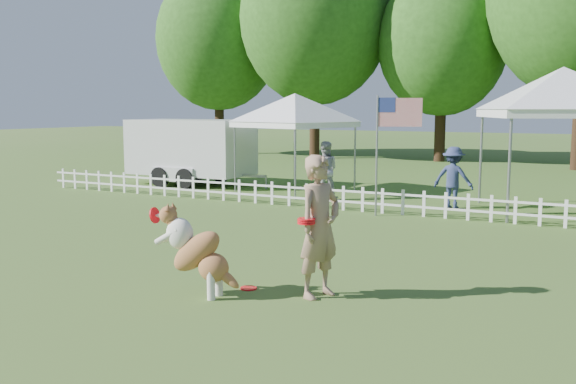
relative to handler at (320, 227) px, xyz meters
The scene contains 14 objects.
ground 1.62m from the handler, behind, with size 120.00×120.00×0.00m, color #2E571B.
picket_fence 6.96m from the handler, 100.87° to the left, with size 22.00×0.08×0.60m, color white, non-canonical shape.
handler is the anchor object (origin of this frame).
dog 1.64m from the handler, 153.38° to the right, with size 1.16×0.39×1.20m, color brown, non-canonical shape.
frisbee_on_turf 1.38m from the handler, behind, with size 0.23×0.23×0.02m, color red.
canopy_tent_left 10.84m from the handler, 119.11° to the left, with size 2.75×2.75×2.85m, color white, non-canonical shape.
canopy_tent_right 9.11m from the handler, 76.83° to the left, with size 3.25×3.25×3.35m, color white, non-canonical shape.
cargo_trailer 13.11m from the handler, 133.85° to the left, with size 4.90×2.16×2.16m, color silver, non-canonical shape.
flag_pole 6.64m from the handler, 103.83° to the left, with size 1.06×0.11×2.77m, color gray, non-canonical shape.
spectator_a 9.17m from the handler, 114.36° to the left, with size 0.77×0.60×1.59m, color #A6A4AA.
spectator_b 8.44m from the handler, 92.00° to the left, with size 0.99×0.57×1.53m, color navy.
tree_far_left 27.61m from the handler, 126.79° to the left, with size 6.60×6.60×11.00m, color #254F16, non-canonical shape.
tree_left 24.20m from the handler, 115.82° to the left, with size 7.40×7.40×12.00m, color #254F16, non-canonical shape.
tree_center_left 23.06m from the handler, 100.93° to the left, with size 6.00×6.00×9.80m, color #254F16, non-canonical shape.
Camera 1 is at (4.82, -7.28, 2.48)m, focal length 40.00 mm.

